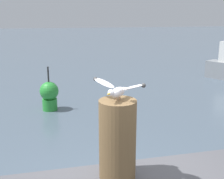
{
  "coord_description": "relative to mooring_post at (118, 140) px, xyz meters",
  "views": [
    {
      "loc": [
        -0.73,
        -3.0,
        2.81
      ],
      "look_at": [
        -0.03,
        -0.05,
        2.01
      ],
      "focal_mm": 46.13,
      "sensor_mm": 36.0,
      "label": 1
    }
  ],
  "objects": [
    {
      "name": "channel_buoy",
      "position": [
        -0.61,
        5.79,
        -1.05
      ],
      "size": [
        0.56,
        0.56,
        1.33
      ],
      "color": "green",
      "rests_on": "ground_plane"
    },
    {
      "name": "seagull",
      "position": [
        -0.0,
        -0.0,
        0.55
      ],
      "size": [
        0.49,
        0.49,
        0.21
      ],
      "color": "tan",
      "rests_on": "mooring_post"
    },
    {
      "name": "mooring_post",
      "position": [
        0.0,
        0.0,
        0.0
      ],
      "size": [
        0.39,
        0.39,
        0.86
      ],
      "primitive_type": "cylinder",
      "color": "brown",
      "rests_on": "harbor_quay"
    }
  ]
}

